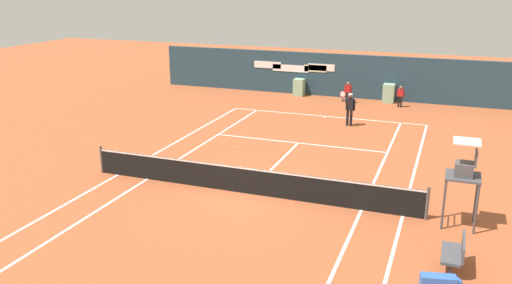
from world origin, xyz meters
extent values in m
plane|color=#A8512D|center=(0.00, 0.00, 0.00)|extent=(80.00, 80.00, 0.00)
cube|color=white|center=(0.00, 11.70, 0.00)|extent=(10.60, 0.10, 0.01)
cube|color=white|center=(-5.30, 0.00, 0.00)|extent=(0.10, 23.40, 0.01)
cube|color=white|center=(-4.00, 0.00, 0.00)|extent=(0.10, 23.40, 0.01)
cube|color=white|center=(4.00, 0.00, 0.00)|extent=(0.10, 23.40, 0.01)
cube|color=white|center=(5.30, 0.00, 0.00)|extent=(0.10, 23.40, 0.01)
cube|color=white|center=(0.00, 6.40, 0.00)|extent=(8.00, 0.10, 0.01)
cube|color=white|center=(0.00, 3.20, 0.00)|extent=(0.10, 6.40, 0.01)
cube|color=white|center=(0.00, 11.55, 0.00)|extent=(0.10, 0.24, 0.01)
cylinder|color=#4C4C51|center=(-6.00, 0.00, 0.53)|extent=(0.10, 0.10, 1.07)
cylinder|color=#4C4C51|center=(6.00, 0.00, 0.53)|extent=(0.10, 0.10, 1.07)
cube|color=black|center=(0.00, 0.00, 0.47)|extent=(12.00, 0.03, 0.95)
cube|color=white|center=(0.00, 0.00, 0.92)|extent=(12.00, 0.04, 0.06)
cube|color=#233D4C|center=(0.00, 17.00, 1.35)|extent=(25.00, 0.24, 2.70)
cube|color=beige|center=(-1.96, 16.86, 1.73)|extent=(1.45, 0.02, 0.44)
cube|color=white|center=(-1.57, 16.86, 1.82)|extent=(1.69, 0.02, 0.44)
cube|color=white|center=(-5.18, 16.86, 1.79)|extent=(1.84, 0.02, 0.44)
cube|color=white|center=(-3.62, 16.86, 1.65)|extent=(2.39, 0.02, 0.44)
cube|color=#8CB793|center=(-2.88, 16.45, 0.54)|extent=(0.64, 0.70, 1.08)
cube|color=#8CB793|center=(2.75, 16.45, 0.56)|extent=(0.67, 0.70, 1.12)
cylinder|color=#47474C|center=(6.47, -0.53, 0.77)|extent=(0.07, 0.07, 1.55)
cylinder|color=#47474C|center=(6.47, 0.37, 0.77)|extent=(0.07, 0.07, 1.55)
cylinder|color=#47474C|center=(7.37, -0.53, 0.77)|extent=(0.07, 0.07, 1.55)
cylinder|color=#47474C|center=(7.37, 0.37, 0.77)|extent=(0.07, 0.07, 1.55)
cylinder|color=#47474C|center=(6.47, -0.08, 0.46)|extent=(0.04, 0.81, 0.04)
cylinder|color=#47474C|center=(6.47, -0.08, 0.93)|extent=(0.04, 0.81, 0.04)
cube|color=#47474C|center=(6.92, -0.08, 1.58)|extent=(1.00, 1.00, 0.06)
cube|color=#4C4C51|center=(6.92, -0.08, 1.81)|extent=(0.52, 0.56, 0.40)
cube|color=#4C4C51|center=(7.21, -0.08, 2.18)|extent=(0.06, 0.56, 0.45)
cube|color=white|center=(6.92, -0.08, 2.66)|extent=(0.76, 0.80, 0.04)
cylinder|color=#38383D|center=(6.77, -3.39, 0.19)|extent=(0.06, 0.06, 0.38)
cylinder|color=#38383D|center=(6.77, -2.33, 0.19)|extent=(0.06, 0.06, 0.38)
cube|color=#4C4C51|center=(6.77, -2.86, 0.42)|extent=(0.48, 1.21, 0.08)
cube|color=#4C4C51|center=(7.04, -2.86, 0.67)|extent=(0.06, 1.21, 0.42)
cube|color=blue|center=(6.53, -3.91, 0.16)|extent=(0.89, 0.48, 0.32)
sphere|color=blue|center=(6.94, -3.82, 0.16)|extent=(0.29, 0.29, 0.28)
cylinder|color=black|center=(1.67, 10.21, 0.42)|extent=(0.14, 0.14, 0.84)
cylinder|color=black|center=(1.48, 10.23, 0.42)|extent=(0.14, 0.14, 0.84)
cube|color=black|center=(1.57, 10.22, 1.13)|extent=(0.40, 0.25, 0.59)
sphere|color=brown|center=(1.57, 10.22, 1.54)|extent=(0.23, 0.23, 0.23)
cylinder|color=white|center=(1.57, 10.22, 1.62)|extent=(0.22, 0.22, 0.06)
cylinder|color=black|center=(1.80, 10.20, 1.09)|extent=(0.09, 0.09, 0.56)
cylinder|color=brown|center=(1.31, 9.96, 1.37)|extent=(0.14, 0.57, 0.09)
cylinder|color=black|center=(1.29, 9.68, 1.48)|extent=(0.03, 0.03, 0.22)
torus|color=#DB3838|center=(1.29, 9.68, 1.73)|extent=(0.30, 0.05, 0.30)
cylinder|color=silver|center=(1.29, 9.68, 1.73)|extent=(0.26, 0.03, 0.26)
cylinder|color=black|center=(3.61, 15.35, 0.32)|extent=(0.10, 0.10, 0.64)
cylinder|color=black|center=(3.47, 15.36, 0.32)|extent=(0.10, 0.10, 0.64)
cube|color=#AD1E1E|center=(3.54, 15.35, 0.86)|extent=(0.30, 0.18, 0.45)
sphere|color=#8C664C|center=(3.54, 15.35, 1.17)|extent=(0.18, 0.18, 0.18)
cylinder|color=#AD1E1E|center=(3.72, 15.34, 0.83)|extent=(0.07, 0.07, 0.43)
cylinder|color=#AD1E1E|center=(3.36, 15.37, 0.83)|extent=(0.07, 0.07, 0.43)
cylinder|color=black|center=(0.54, 15.36, 0.33)|extent=(0.11, 0.11, 0.65)
cylinder|color=black|center=(0.39, 15.35, 0.33)|extent=(0.11, 0.11, 0.65)
cube|color=#AD1E1E|center=(0.46, 15.35, 0.88)|extent=(0.31, 0.19, 0.46)
sphere|color=#8C664C|center=(0.46, 15.35, 1.20)|extent=(0.18, 0.18, 0.18)
cylinder|color=#AD1E1E|center=(0.64, 15.37, 0.85)|extent=(0.07, 0.07, 0.44)
cylinder|color=#AD1E1E|center=(0.28, 15.33, 0.85)|extent=(0.07, 0.07, 0.44)
sphere|color=#CCE033|center=(-2.31, 4.67, 0.03)|extent=(0.07, 0.07, 0.07)
sphere|color=#CCE033|center=(-0.56, 2.40, 0.03)|extent=(0.07, 0.07, 0.07)
sphere|color=#CCE033|center=(-1.45, 3.28, 0.03)|extent=(0.07, 0.07, 0.07)
camera|label=1|loc=(6.40, -16.12, 7.17)|focal=37.54mm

